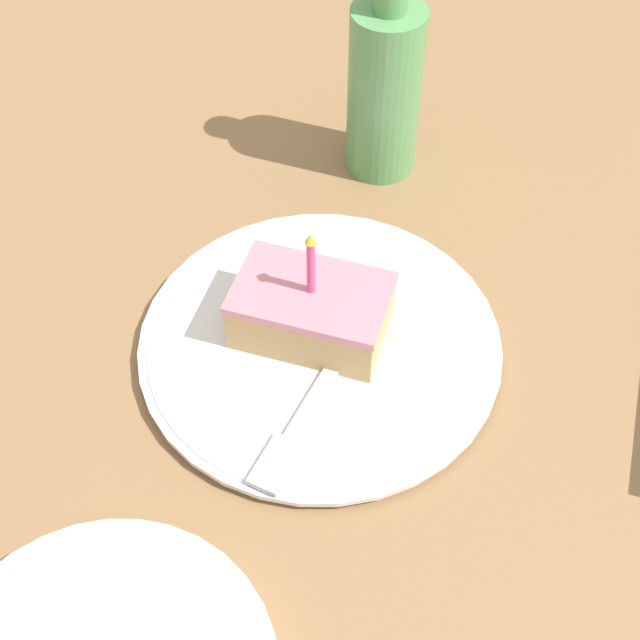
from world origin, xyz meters
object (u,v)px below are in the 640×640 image
object	(u,v)px
cake_slice	(311,310)
fork	(312,404)
bottle	(385,85)
plate	(320,344)

from	to	relation	value
cake_slice	fork	distance (m)	0.08
bottle	cake_slice	bearing A→B (deg)	-179.23
plate	bottle	xyz separation A→B (m)	(0.24, 0.01, 0.08)
plate	bottle	bearing A→B (deg)	2.99
plate	cake_slice	size ratio (longest dim) A/B	2.43
plate	fork	xyz separation A→B (m)	(-0.06, -0.01, 0.01)
cake_slice	bottle	distance (m)	0.23
bottle	plate	bearing A→B (deg)	-177.01
cake_slice	fork	size ratio (longest dim) A/B	0.63
plate	bottle	distance (m)	0.25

